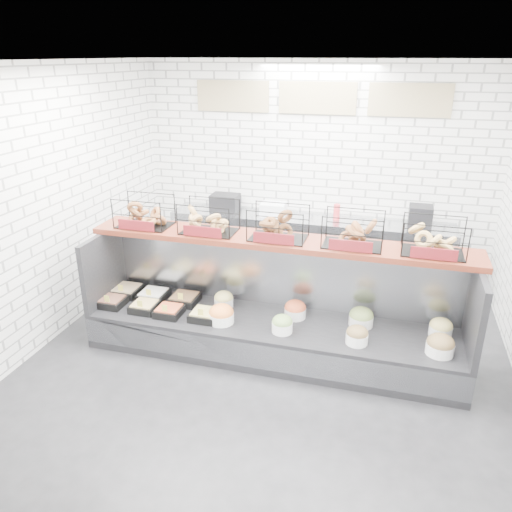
% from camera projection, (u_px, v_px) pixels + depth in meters
% --- Properties ---
extents(ground, '(5.50, 5.50, 0.00)m').
position_uv_depth(ground, '(265.00, 368.00, 5.23)').
color(ground, black).
rests_on(ground, ground).
extents(room_shell, '(5.02, 5.51, 3.01)m').
position_uv_depth(room_shell, '(281.00, 161.00, 4.99)').
color(room_shell, white).
rests_on(room_shell, ground).
extents(display_case, '(4.00, 0.90, 1.20)m').
position_uv_depth(display_case, '(272.00, 324.00, 5.41)').
color(display_case, black).
rests_on(display_case, ground).
extents(bagel_shelf, '(4.10, 0.50, 0.40)m').
position_uv_depth(bagel_shelf, '(278.00, 227.00, 5.17)').
color(bagel_shelf, '#4A190F').
rests_on(bagel_shelf, display_case).
extents(prep_counter, '(4.00, 0.60, 1.20)m').
position_uv_depth(prep_counter, '(307.00, 246.00, 7.22)').
color(prep_counter, '#93969B').
rests_on(prep_counter, ground).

